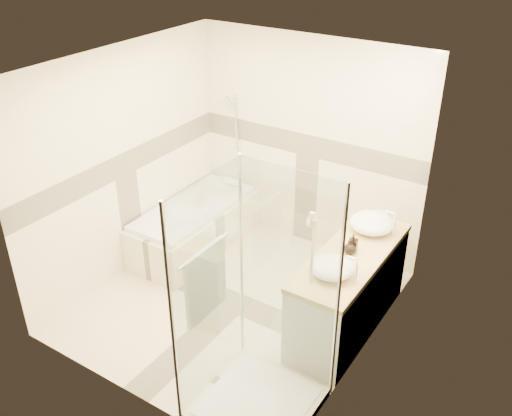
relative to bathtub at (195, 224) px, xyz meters
The scene contains 12 objects.
room 1.57m from the bathtub, 30.53° to the right, with size 2.82×3.02×2.52m.
bathtub is the anchor object (origin of this frame).
vanity 2.18m from the bathtub, ahead, with size 0.58×1.62×0.85m.
shower_enclosure 2.47m from the bathtub, 41.10° to the right, with size 0.96×0.93×2.04m.
vessel_sink_near 2.23m from the bathtub, ahead, with size 0.44×0.44×0.17m, color white.
vessel_sink_far 2.34m from the bathtub, 19.37° to the right, with size 0.39×0.39×0.16m, color white.
faucet_near 2.45m from the bathtub, ahead, with size 0.11×0.03×0.28m.
faucet_far 2.56m from the bathtub, 17.70° to the right, with size 0.11×0.03×0.26m.
amenity_bottle_a 2.24m from the bathtub, ahead, with size 0.08×0.08×0.18m, color black.
amenity_bottle_b 2.25m from the bathtub, ahead, with size 0.12×0.12×0.15m, color black.
folded_towels 2.23m from the bathtub, ahead, with size 0.14×0.23×0.07m, color white.
rolled_towel 0.74m from the bathtub, 84.35° to the left, with size 0.09×0.09×0.20m, color white.
Camera 1 is at (2.76, -3.88, 3.77)m, focal length 40.00 mm.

